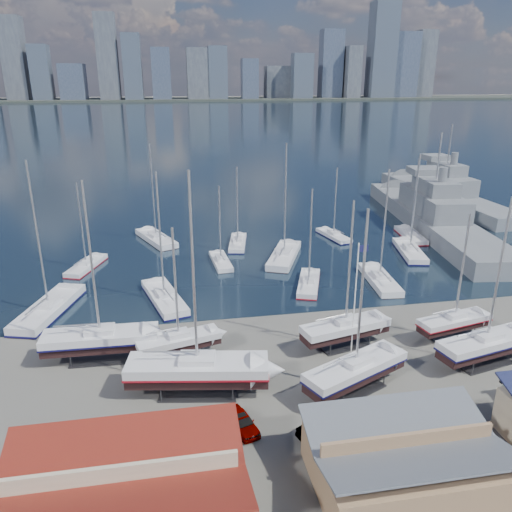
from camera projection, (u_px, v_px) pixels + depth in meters
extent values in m
plane|color=#605E59|center=(329.00, 358.00, 48.27)|extent=(1400.00, 1400.00, 0.00)
cube|color=#1A303D|center=(186.00, 118.00, 335.53)|extent=(1400.00, 600.00, 0.40)
cube|color=#2D332D|center=(176.00, 100.00, 575.99)|extent=(1400.00, 80.00, 2.20)
cube|color=#595E66|center=(15.00, 59.00, 533.20)|extent=(22.49, 24.47, 83.83)
cube|color=#3D4756|center=(41.00, 72.00, 535.65)|extent=(19.55, 21.83, 55.97)
cube|color=#475166|center=(73.00, 82.00, 549.72)|extent=(26.03, 30.49, 37.14)
cube|color=#595E66|center=(107.00, 57.00, 537.01)|extent=(21.60, 16.58, 87.63)
cube|color=#3D4756|center=(133.00, 67.00, 545.93)|extent=(19.42, 28.42, 67.60)
cube|color=#475166|center=(161.00, 74.00, 556.20)|extent=(20.24, 23.80, 54.09)
cube|color=#595E66|center=(198.00, 74.00, 559.90)|extent=(24.62, 19.72, 54.00)
cube|color=#3D4756|center=(218.00, 73.00, 561.52)|extent=(20.75, 17.93, 55.97)
cube|color=#475166|center=(250.00, 79.00, 568.15)|extent=(18.36, 16.25, 43.03)
cube|color=#595E66|center=(277.00, 82.00, 592.86)|extent=(28.49, 22.03, 35.69)
cube|color=#3D4756|center=(302.00, 76.00, 578.31)|extent=(23.34, 17.87, 49.11)
cube|color=#475166|center=(331.00, 64.00, 593.98)|extent=(25.35, 19.79, 75.95)
cube|color=#595E66|center=(351.00, 72.00, 594.89)|extent=(17.00, 27.45, 57.67)
cube|color=#3D4756|center=(382.00, 51.00, 592.74)|extent=(29.28, 24.05, 106.04)
cube|color=#475166|center=(402.00, 65.00, 612.13)|extent=(30.82, 28.37, 74.41)
cube|color=#595E66|center=(424.00, 64.00, 618.22)|extent=(21.74, 17.03, 77.48)
cube|color=#BFB293|center=(125.00, 502.00, 29.94)|extent=(14.00, 9.00, 3.20)
cube|color=maroon|center=(122.00, 473.00, 29.20)|extent=(14.70, 9.45, 1.41)
cube|color=#8C6B4C|center=(405.00, 465.00, 32.94)|extent=(12.00, 8.00, 3.00)
cube|color=#595F65|center=(408.00, 440.00, 32.25)|extent=(12.60, 8.40, 1.27)
cube|color=#2D2D33|center=(103.00, 358.00, 48.15)|extent=(5.99, 2.87, 0.16)
cube|color=black|center=(101.00, 344.00, 47.63)|extent=(10.83, 2.86, 0.86)
cube|color=silver|center=(100.00, 336.00, 47.34)|extent=(10.84, 3.31, 0.86)
cube|color=#0E0D41|center=(101.00, 340.00, 47.47)|extent=(10.95, 3.34, 0.17)
cube|color=silver|center=(100.00, 330.00, 47.11)|extent=(2.74, 1.88, 0.50)
cylinder|color=#B2B2B7|center=(91.00, 260.00, 44.73)|extent=(0.22, 0.22, 14.53)
cube|color=#2D2D33|center=(199.00, 391.00, 43.07)|extent=(6.98, 4.05, 0.16)
cube|color=black|center=(198.00, 376.00, 42.53)|extent=(12.26, 4.76, 0.96)
cube|color=silver|center=(197.00, 366.00, 42.21)|extent=(12.35, 5.26, 0.96)
cube|color=maroon|center=(198.00, 370.00, 42.36)|extent=(12.47, 5.31, 0.19)
cube|color=silver|center=(197.00, 358.00, 41.96)|extent=(3.28, 2.47, 0.50)
cylinder|color=#B2B2B7|center=(193.00, 272.00, 39.31)|extent=(0.22, 0.22, 16.14)
cube|color=#2D2D33|center=(180.00, 358.00, 48.21)|extent=(4.75, 3.07, 0.16)
cube|color=black|center=(179.00, 345.00, 47.73)|extent=(8.19, 3.88, 0.64)
cube|color=silver|center=(179.00, 339.00, 47.51)|extent=(8.27, 4.21, 0.64)
cube|color=silver|center=(178.00, 334.00, 47.32)|extent=(2.27, 1.81, 0.50)
cylinder|color=#B2B2B7|center=(175.00, 284.00, 45.58)|extent=(0.22, 0.22, 10.75)
cube|color=#2D2D33|center=(354.00, 390.00, 43.32)|extent=(6.04, 4.60, 0.16)
cube|color=black|center=(355.00, 375.00, 42.80)|extent=(10.05, 6.38, 0.80)
cube|color=silver|center=(356.00, 367.00, 42.53)|extent=(10.23, 6.76, 0.80)
cube|color=#0E0D41|center=(356.00, 370.00, 42.66)|extent=(10.33, 6.82, 0.16)
cube|color=silver|center=(356.00, 360.00, 42.31)|extent=(2.97, 2.58, 0.50)
cylinder|color=#B2B2B7|center=(362.00, 290.00, 40.12)|extent=(0.22, 0.22, 13.48)
cube|color=#2D2D33|center=(344.00, 345.00, 50.49)|extent=(5.46, 3.43, 0.16)
cube|color=black|center=(345.00, 332.00, 49.98)|extent=(9.46, 4.27, 0.74)
cube|color=silver|center=(345.00, 326.00, 49.73)|extent=(9.55, 4.64, 0.74)
cube|color=silver|center=(346.00, 320.00, 49.52)|extent=(2.60, 2.04, 0.50)
cylinder|color=#B2B2B7|center=(350.00, 264.00, 47.50)|extent=(0.22, 0.22, 12.43)
cube|color=#2D2D33|center=(483.00, 362.00, 47.43)|extent=(5.87, 3.64, 0.16)
cube|color=black|center=(485.00, 348.00, 46.92)|extent=(10.20, 4.48, 0.79)
cube|color=silver|center=(487.00, 341.00, 46.65)|extent=(10.29, 4.89, 0.79)
cube|color=#0E0D41|center=(486.00, 344.00, 46.78)|extent=(10.39, 4.94, 0.16)
cube|color=silver|center=(488.00, 335.00, 46.43)|extent=(2.79, 2.17, 0.50)
cylinder|color=#B2B2B7|center=(499.00, 271.00, 44.25)|extent=(0.22, 0.22, 13.39)
cube|color=#2D2D33|center=(452.00, 337.00, 52.00)|extent=(4.75, 2.91, 0.16)
cube|color=black|center=(454.00, 325.00, 51.51)|extent=(8.27, 3.56, 0.64)
cube|color=silver|center=(455.00, 319.00, 51.29)|extent=(8.34, 3.89, 0.64)
cube|color=maroon|center=(454.00, 322.00, 51.39)|extent=(8.42, 3.93, 0.13)
cube|color=silver|center=(455.00, 314.00, 51.10)|extent=(2.25, 1.74, 0.50)
cylinder|color=#B2B2B7|center=(462.00, 267.00, 49.35)|extent=(0.22, 0.22, 10.86)
cube|color=black|center=(50.00, 316.00, 57.66)|extent=(6.22, 12.53, 0.98)
cube|color=silver|center=(49.00, 308.00, 57.33)|extent=(6.71, 12.67, 0.98)
cube|color=#0E0D41|center=(49.00, 312.00, 57.49)|extent=(6.78, 12.80, 0.20)
cube|color=silver|center=(48.00, 302.00, 57.08)|extent=(2.83, 3.50, 0.50)
cylinder|color=#B2B2B7|center=(37.00, 236.00, 54.38)|extent=(0.22, 0.22, 16.48)
cube|color=black|center=(87.00, 270.00, 71.07)|extent=(4.83, 8.76, 0.69)
cube|color=silver|center=(86.00, 265.00, 70.83)|extent=(5.17, 8.89, 0.69)
cube|color=maroon|center=(87.00, 267.00, 70.94)|extent=(5.22, 8.97, 0.14)
cube|color=silver|center=(86.00, 261.00, 70.63)|extent=(2.08, 2.51, 0.50)
cylinder|color=#B2B2B7|center=(81.00, 224.00, 68.76)|extent=(0.22, 0.22, 11.58)
cube|color=black|center=(156.00, 243.00, 82.68)|extent=(6.74, 11.21, 0.89)
cube|color=silver|center=(156.00, 238.00, 82.38)|extent=(7.17, 11.39, 0.89)
cube|color=silver|center=(156.00, 234.00, 82.15)|extent=(2.79, 3.27, 0.50)
cylinder|color=#B2B2B7|center=(153.00, 191.00, 79.70)|extent=(0.22, 0.22, 14.94)
cube|color=black|center=(165.00, 304.00, 60.60)|extent=(5.37, 11.27, 0.88)
cube|color=silver|center=(164.00, 297.00, 60.30)|extent=(5.82, 11.39, 0.88)
cube|color=#0E0D41|center=(164.00, 300.00, 60.44)|extent=(5.87, 11.50, 0.18)
cube|color=silver|center=(164.00, 292.00, 60.07)|extent=(2.49, 3.13, 0.50)
cylinder|color=#B2B2B7|center=(160.00, 235.00, 57.65)|extent=(0.22, 0.22, 14.80)
cube|color=black|center=(221.00, 265.00, 72.71)|extent=(2.46, 8.09, 0.64)
cube|color=silver|center=(221.00, 261.00, 72.49)|extent=(2.79, 8.12, 0.64)
cube|color=silver|center=(221.00, 258.00, 72.30)|extent=(1.48, 2.08, 0.50)
cylinder|color=#B2B2B7|center=(220.00, 223.00, 70.56)|extent=(0.22, 0.22, 10.77)
cube|color=black|center=(238.00, 247.00, 80.66)|extent=(3.76, 9.05, 0.70)
cube|color=silver|center=(238.00, 243.00, 80.43)|extent=(4.12, 9.12, 0.70)
cube|color=#0E0D41|center=(238.00, 245.00, 80.54)|extent=(4.16, 9.21, 0.14)
cube|color=silver|center=(238.00, 239.00, 80.22)|extent=(1.88, 2.45, 0.50)
cylinder|color=#B2B2B7|center=(237.00, 205.00, 78.29)|extent=(0.22, 0.22, 11.89)
cube|color=black|center=(309.00, 288.00, 64.94)|extent=(4.97, 9.14, 0.72)
cube|color=silver|center=(309.00, 283.00, 64.70)|extent=(5.32, 9.27, 0.72)
cube|color=maroon|center=(309.00, 285.00, 64.81)|extent=(5.38, 9.36, 0.14)
cube|color=silver|center=(309.00, 279.00, 64.49)|extent=(2.16, 2.61, 0.50)
cylinder|color=#B2B2B7|center=(311.00, 236.00, 62.53)|extent=(0.22, 0.22, 12.07)
cube|color=black|center=(284.00, 261.00, 74.69)|extent=(7.26, 12.01, 0.95)
cube|color=silver|center=(284.00, 255.00, 74.37)|extent=(7.72, 12.21, 0.95)
cube|color=silver|center=(284.00, 251.00, 74.13)|extent=(3.00, 3.51, 0.50)
cylinder|color=#B2B2B7|center=(285.00, 200.00, 71.50)|extent=(0.22, 0.22, 16.01)
cube|color=black|center=(333.00, 239.00, 84.49)|extent=(3.74, 8.46, 0.66)
cube|color=silver|center=(334.00, 235.00, 84.27)|extent=(4.07, 8.53, 0.66)
cube|color=#0E0D41|center=(333.00, 237.00, 84.37)|extent=(4.11, 8.62, 0.13)
cube|color=silver|center=(334.00, 232.00, 84.08)|extent=(1.80, 2.31, 0.50)
cylinder|color=#B2B2B7|center=(335.00, 201.00, 82.28)|extent=(0.22, 0.22, 11.11)
cube|color=black|center=(379.00, 285.00, 66.04)|extent=(3.38, 10.62, 0.84)
cube|color=silver|center=(380.00, 279.00, 65.76)|extent=(3.81, 10.65, 0.84)
cube|color=silver|center=(380.00, 274.00, 65.54)|extent=(1.97, 2.75, 0.50)
cylinder|color=#B2B2B7|center=(385.00, 225.00, 63.23)|extent=(0.22, 0.22, 14.09)
cube|color=black|center=(409.00, 256.00, 76.80)|extent=(4.67, 10.90, 0.85)
cube|color=silver|center=(410.00, 251.00, 76.51)|extent=(5.11, 10.99, 0.85)
cube|color=#0E0D41|center=(409.00, 253.00, 76.64)|extent=(5.16, 11.10, 0.17)
cube|color=silver|center=(410.00, 246.00, 76.28)|extent=(2.29, 2.96, 0.50)
cylinder|color=#B2B2B7|center=(415.00, 202.00, 73.94)|extent=(0.22, 0.22, 14.32)
cube|color=black|center=(410.00, 239.00, 84.52)|extent=(3.19, 9.48, 0.74)
cube|color=silver|center=(411.00, 235.00, 84.27)|extent=(3.57, 9.53, 0.74)
cube|color=maroon|center=(410.00, 237.00, 84.38)|extent=(3.61, 9.62, 0.15)
cube|color=silver|center=(411.00, 232.00, 84.06)|extent=(1.80, 2.48, 0.50)
cylinder|color=#B2B2B7|center=(415.00, 196.00, 82.02)|extent=(0.22, 0.22, 12.56)
cube|color=slate|center=(431.00, 225.00, 90.22)|extent=(14.66, 52.12, 4.63)
cube|color=slate|center=(433.00, 202.00, 88.83)|extent=(8.81, 18.71, 3.60)
cube|color=slate|center=(435.00, 186.00, 87.81)|extent=(6.20, 10.84, 2.40)
cube|color=slate|center=(426.00, 171.00, 92.08)|extent=(6.37, 5.84, 1.20)
cylinder|color=#B2B2B7|center=(439.00, 156.00, 86.05)|extent=(0.30, 0.30, 8.00)
cube|color=slate|center=(443.00, 200.00, 108.50)|extent=(9.03, 45.36, 4.06)
cube|color=slate|center=(445.00, 183.00, 107.21)|extent=(6.41, 16.01, 3.60)
cube|color=slate|center=(447.00, 169.00, 106.19)|extent=(4.69, 9.19, 2.40)
cube|color=slate|center=(436.00, 157.00, 109.76)|extent=(5.23, 4.71, 1.20)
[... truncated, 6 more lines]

